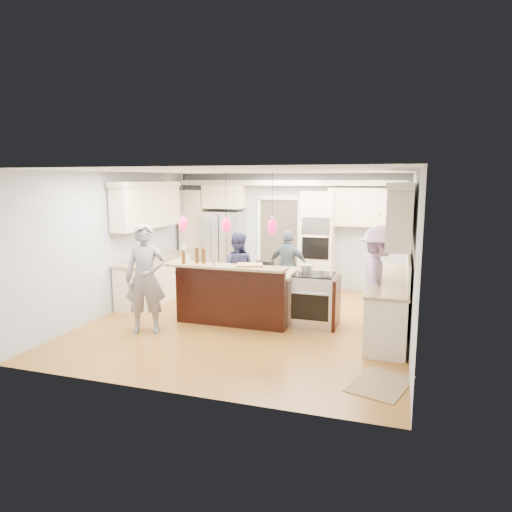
{
  "coord_description": "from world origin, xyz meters",
  "views": [
    {
      "loc": [
        2.54,
        -7.62,
        2.55
      ],
      "look_at": [
        0.0,
        0.35,
        1.15
      ],
      "focal_mm": 32.0,
      "sensor_mm": 36.0,
      "label": 1
    }
  ],
  "objects_px": {
    "kitchen_island": "(239,293)",
    "island_range": "(315,300)",
    "refrigerator": "(224,248)",
    "person_far_left": "(237,270)",
    "person_bar_end": "(145,278)"
  },
  "relations": [
    {
      "from": "refrigerator",
      "to": "kitchen_island",
      "type": "bearing_deg",
      "value": -63.12
    },
    {
      "from": "person_bar_end",
      "to": "kitchen_island",
      "type": "bearing_deg",
      "value": 21.86
    },
    {
      "from": "kitchen_island",
      "to": "person_far_left",
      "type": "relative_size",
      "value": 1.39
    },
    {
      "from": "refrigerator",
      "to": "kitchen_island",
      "type": "distance_m",
      "value": 2.91
    },
    {
      "from": "person_bar_end",
      "to": "island_range",
      "type": "bearing_deg",
      "value": 3.65
    },
    {
      "from": "refrigerator",
      "to": "island_range",
      "type": "distance_m",
      "value": 3.71
    },
    {
      "from": "refrigerator",
      "to": "person_bar_end",
      "type": "relative_size",
      "value": 0.97
    },
    {
      "from": "kitchen_island",
      "to": "person_far_left",
      "type": "distance_m",
      "value": 0.88
    },
    {
      "from": "island_range",
      "to": "person_far_left",
      "type": "xyz_separation_m",
      "value": [
        -1.72,
        0.7,
        0.3
      ]
    },
    {
      "from": "refrigerator",
      "to": "person_far_left",
      "type": "bearing_deg",
      "value": -60.99
    },
    {
      "from": "island_range",
      "to": "person_bar_end",
      "type": "xyz_separation_m",
      "value": [
        -2.64,
        -1.24,
        0.47
      ]
    },
    {
      "from": "person_far_left",
      "to": "person_bar_end",
      "type": "bearing_deg",
      "value": 59.1
    },
    {
      "from": "kitchen_island",
      "to": "person_far_left",
      "type": "bearing_deg",
      "value": 111.66
    },
    {
      "from": "kitchen_island",
      "to": "island_range",
      "type": "distance_m",
      "value": 1.41
    },
    {
      "from": "refrigerator",
      "to": "island_range",
      "type": "relative_size",
      "value": 1.96
    }
  ]
}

